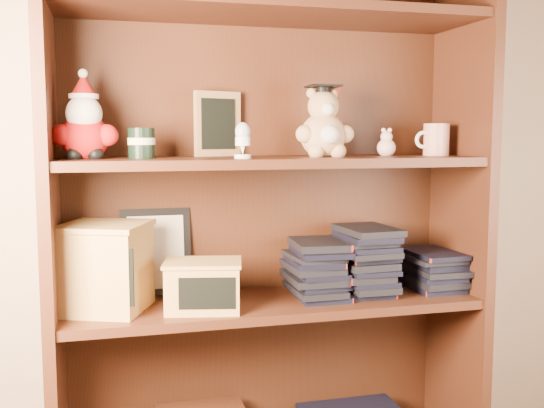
{
  "coord_description": "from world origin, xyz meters",
  "views": [
    {
      "loc": [
        -0.36,
        -0.39,
        1.01
      ],
      "look_at": [
        0.08,
        1.3,
        0.82
      ],
      "focal_mm": 42.0,
      "sensor_mm": 36.0,
      "label": 1
    }
  ],
  "objects_px": {
    "teacher_mug": "(435,140)",
    "treats_box": "(105,267)",
    "bookcase": "(267,216)",
    "grad_teddy_bear": "(324,129)"
  },
  "relations": [
    {
      "from": "teacher_mug",
      "to": "treats_box",
      "type": "height_order",
      "value": "teacher_mug"
    },
    {
      "from": "teacher_mug",
      "to": "bookcase",
      "type": "bearing_deg",
      "value": 174.23
    },
    {
      "from": "bookcase",
      "to": "grad_teddy_bear",
      "type": "xyz_separation_m",
      "value": [
        0.15,
        -0.06,
        0.25
      ]
    },
    {
      "from": "treats_box",
      "to": "teacher_mug",
      "type": "bearing_deg",
      "value": 0.06
    },
    {
      "from": "bookcase",
      "to": "treats_box",
      "type": "bearing_deg",
      "value": -173.46
    },
    {
      "from": "bookcase",
      "to": "treats_box",
      "type": "height_order",
      "value": "bookcase"
    },
    {
      "from": "treats_box",
      "to": "grad_teddy_bear",
      "type": "bearing_deg",
      "value": -0.5
    },
    {
      "from": "bookcase",
      "to": "grad_teddy_bear",
      "type": "height_order",
      "value": "bookcase"
    },
    {
      "from": "teacher_mug",
      "to": "treats_box",
      "type": "bearing_deg",
      "value": -179.94
    },
    {
      "from": "grad_teddy_bear",
      "to": "treats_box",
      "type": "bearing_deg",
      "value": 179.5
    }
  ]
}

